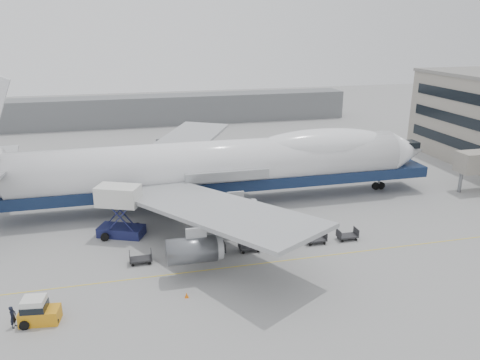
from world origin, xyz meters
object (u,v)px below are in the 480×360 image
object	(u,v)px
airliner	(219,164)
baggage_tug	(38,312)
ground_worker	(13,317)
catering_truck	(119,208)

from	to	relation	value
airliner	baggage_tug	bearing A→B (deg)	-130.88
baggage_tug	ground_worker	bearing A→B (deg)	-165.83
catering_truck	ground_worker	world-z (taller)	catering_truck
baggage_tug	ground_worker	size ratio (longest dim) A/B	1.73
baggage_tug	airliner	bearing A→B (deg)	56.64
airliner	ground_worker	size ratio (longest dim) A/B	34.75
catering_truck	ground_worker	size ratio (longest dim) A/B	3.19
baggage_tug	catering_truck	bearing A→B (deg)	74.17
catering_truck	baggage_tug	size ratio (longest dim) A/B	1.85
catering_truck	baggage_tug	world-z (taller)	catering_truck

